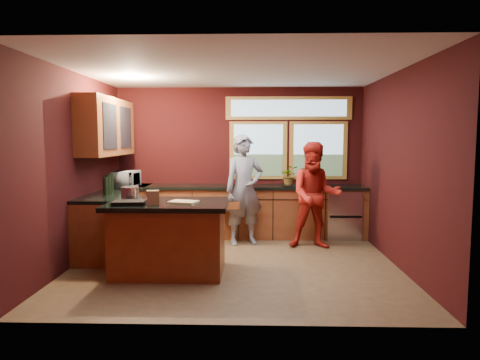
{
  "coord_description": "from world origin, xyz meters",
  "views": [
    {
      "loc": [
        0.24,
        -5.91,
        1.77
      ],
      "look_at": [
        0.06,
        0.4,
        1.16
      ],
      "focal_mm": 32.0,
      "sensor_mm": 36.0,
      "label": 1
    }
  ],
  "objects_px": {
    "island": "(169,237)",
    "cutting_board": "(183,202)",
    "stock_pot": "(130,193)",
    "person_red": "(315,195)",
    "person_grey": "(244,190)"
  },
  "relations": [
    {
      "from": "island",
      "to": "stock_pot",
      "type": "relative_size",
      "value": 6.46
    },
    {
      "from": "cutting_board",
      "to": "stock_pot",
      "type": "height_order",
      "value": "stock_pot"
    },
    {
      "from": "person_grey",
      "to": "stock_pot",
      "type": "bearing_deg",
      "value": -157.5
    },
    {
      "from": "stock_pot",
      "to": "cutting_board",
      "type": "bearing_deg",
      "value": -14.93
    },
    {
      "from": "person_grey",
      "to": "island",
      "type": "bearing_deg",
      "value": -142.15
    },
    {
      "from": "island",
      "to": "cutting_board",
      "type": "relative_size",
      "value": 4.43
    },
    {
      "from": "cutting_board",
      "to": "person_red",
      "type": "bearing_deg",
      "value": 36.19
    },
    {
      "from": "person_red",
      "to": "stock_pot",
      "type": "distance_m",
      "value": 2.92
    },
    {
      "from": "island",
      "to": "cutting_board",
      "type": "distance_m",
      "value": 0.52
    },
    {
      "from": "person_grey",
      "to": "person_red",
      "type": "relative_size",
      "value": 1.07
    },
    {
      "from": "person_grey",
      "to": "stock_pot",
      "type": "xyz_separation_m",
      "value": [
        -1.51,
        -1.42,
        0.12
      ]
    },
    {
      "from": "island",
      "to": "person_red",
      "type": "xyz_separation_m",
      "value": [
        2.1,
        1.34,
        0.38
      ]
    },
    {
      "from": "person_red",
      "to": "stock_pot",
      "type": "xyz_separation_m",
      "value": [
        -2.65,
        -1.19,
        0.18
      ]
    },
    {
      "from": "stock_pot",
      "to": "island",
      "type": "bearing_deg",
      "value": -15.26
    },
    {
      "from": "person_grey",
      "to": "person_red",
      "type": "xyz_separation_m",
      "value": [
        1.15,
        -0.23,
        -0.06
      ]
    }
  ]
}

